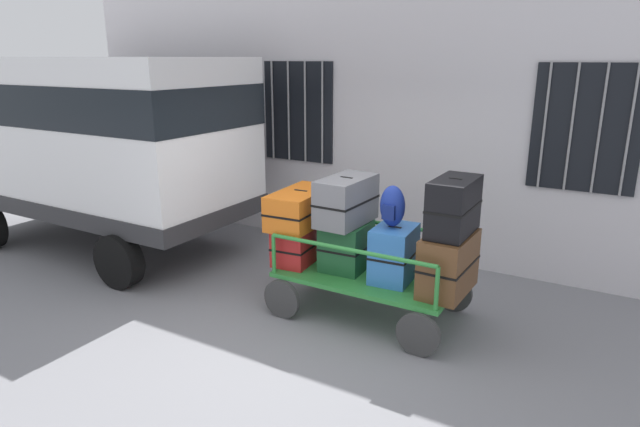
% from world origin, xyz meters
% --- Properties ---
extents(ground_plane, '(40.00, 40.00, 0.00)m').
position_xyz_m(ground_plane, '(0.00, 0.00, 0.00)').
color(ground_plane, gray).
extents(building_wall, '(12.00, 0.38, 5.00)m').
position_xyz_m(building_wall, '(0.00, 2.73, 2.50)').
color(building_wall, silver).
rests_on(building_wall, ground).
extents(van, '(4.59, 2.16, 2.81)m').
position_xyz_m(van, '(-4.12, 0.70, 1.72)').
color(van, white).
rests_on(van, ground).
extents(luggage_cart, '(2.04, 1.18, 0.50)m').
position_xyz_m(luggage_cart, '(0.37, 0.59, 0.39)').
color(luggage_cart, '#2D8438').
rests_on(luggage_cart, ground).
extents(cart_railing, '(1.91, 1.04, 0.46)m').
position_xyz_m(cart_railing, '(0.37, 0.59, 0.86)').
color(cart_railing, '#2D8438').
rests_on(cart_railing, luggage_cart).
extents(suitcase_left_bottom, '(0.48, 0.88, 0.43)m').
position_xyz_m(suitcase_left_bottom, '(-0.53, 0.61, 0.71)').
color(suitcase_left_bottom, '#B21E1E').
rests_on(suitcase_left_bottom, luggage_cart).
extents(suitcase_left_middle, '(0.55, 0.99, 0.41)m').
position_xyz_m(suitcase_left_middle, '(-0.53, 0.60, 1.13)').
color(suitcase_left_middle, orange).
rests_on(suitcase_left_middle, suitcase_left_bottom).
extents(suitcase_midleft_bottom, '(0.50, 0.59, 0.54)m').
position_xyz_m(suitcase_midleft_bottom, '(0.07, 0.61, 0.76)').
color(suitcase_midleft_bottom, '#194C28').
rests_on(suitcase_midleft_bottom, luggage_cart).
extents(suitcase_midleft_middle, '(0.45, 0.81, 0.52)m').
position_xyz_m(suitcase_midleft_middle, '(0.07, 0.59, 1.29)').
color(suitcase_midleft_middle, slate).
rests_on(suitcase_midleft_middle, suitcase_midleft_bottom).
extents(suitcase_center_bottom, '(0.45, 0.59, 0.60)m').
position_xyz_m(suitcase_center_bottom, '(0.66, 0.56, 0.79)').
color(suitcase_center_bottom, '#3372C6').
rests_on(suitcase_center_bottom, luggage_cart).
extents(suitcase_midright_bottom, '(0.44, 0.79, 0.62)m').
position_xyz_m(suitcase_midright_bottom, '(1.26, 0.56, 0.80)').
color(suitcase_midright_bottom, brown).
rests_on(suitcase_midright_bottom, luggage_cart).
extents(suitcase_midright_middle, '(0.38, 0.73, 0.57)m').
position_xyz_m(suitcase_midright_middle, '(1.26, 0.60, 1.39)').
color(suitcase_midright_middle, black).
rests_on(suitcase_midright_middle, suitcase_midright_bottom).
extents(backpack, '(0.27, 0.22, 0.44)m').
position_xyz_m(backpack, '(0.63, 0.55, 1.31)').
color(backpack, navy).
rests_on(backpack, suitcase_center_bottom).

